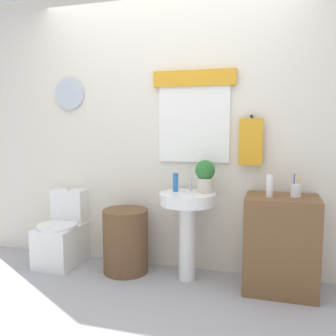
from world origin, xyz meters
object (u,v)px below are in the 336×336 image
object	(u,v)px
wooden_cabinet	(281,244)
lotion_bottle	(270,186)
soap_bottle	(176,182)
toothbrush_cup	(296,190)
pedestal_sink	(187,216)
toilet	(63,235)
laundry_hamper	(126,241)
potted_plant	(205,175)

from	to	relation	value
wooden_cabinet	lotion_bottle	bearing A→B (deg)	-158.29
soap_bottle	wooden_cabinet	bearing A→B (deg)	-3.18
lotion_bottle	toothbrush_cup	world-z (taller)	toothbrush_cup
pedestal_sink	toilet	bearing A→B (deg)	178.45
laundry_hamper	toothbrush_cup	world-z (taller)	toothbrush_cup
wooden_cabinet	potted_plant	bearing A→B (deg)	174.64
laundry_hamper	pedestal_sink	world-z (taller)	pedestal_sink
wooden_cabinet	soap_bottle	distance (m)	1.01
potted_plant	toothbrush_cup	xyz separation A→B (m)	(0.74, -0.04, -0.09)
wooden_cabinet	soap_bottle	size ratio (longest dim) A/B	4.81
pedestal_sink	soap_bottle	size ratio (longest dim) A/B	4.74
wooden_cabinet	lotion_bottle	xyz separation A→B (m)	(-0.10, -0.04, 0.48)
lotion_bottle	toilet	bearing A→B (deg)	177.81
wooden_cabinet	potted_plant	xyz separation A→B (m)	(-0.64, 0.06, 0.53)
toilet	toothbrush_cup	distance (m)	2.21
laundry_hamper	pedestal_sink	bearing A→B (deg)	0.00
soap_bottle	toilet	bearing A→B (deg)	-179.20
potted_plant	lotion_bottle	xyz separation A→B (m)	(0.54, -0.10, -0.05)
laundry_hamper	lotion_bottle	bearing A→B (deg)	-1.82
laundry_hamper	lotion_bottle	distance (m)	1.39
toilet	toothbrush_cup	size ratio (longest dim) A/B	3.93
laundry_hamper	potted_plant	distance (m)	0.96
pedestal_sink	wooden_cabinet	distance (m)	0.80
soap_bottle	lotion_bottle	xyz separation A→B (m)	(0.80, -0.09, 0.02)
toothbrush_cup	pedestal_sink	bearing A→B (deg)	-178.68
soap_bottle	pedestal_sink	bearing A→B (deg)	-22.62
toilet	soap_bottle	world-z (taller)	soap_bottle
pedestal_sink	wooden_cabinet	world-z (taller)	wooden_cabinet
laundry_hamper	pedestal_sink	xyz separation A→B (m)	(0.58, 0.00, 0.28)
potted_plant	pedestal_sink	bearing A→B (deg)	-156.80
toothbrush_cup	laundry_hamper	bearing A→B (deg)	-179.21
laundry_hamper	toothbrush_cup	size ratio (longest dim) A/B	3.15
toilet	potted_plant	world-z (taller)	potted_plant
toilet	pedestal_sink	bearing A→B (deg)	-1.55
toilet	lotion_bottle	distance (m)	2.03
wooden_cabinet	toothbrush_cup	distance (m)	0.45
soap_bottle	toothbrush_cup	world-z (taller)	toothbrush_cup
laundry_hamper	soap_bottle	xyz separation A→B (m)	(0.46, 0.05, 0.56)
wooden_cabinet	potted_plant	distance (m)	0.84
potted_plant	toothbrush_cup	world-z (taller)	potted_plant
toilet	laundry_hamper	xyz separation A→B (m)	(0.68, -0.03, 0.02)
laundry_hamper	toothbrush_cup	bearing A→B (deg)	0.79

